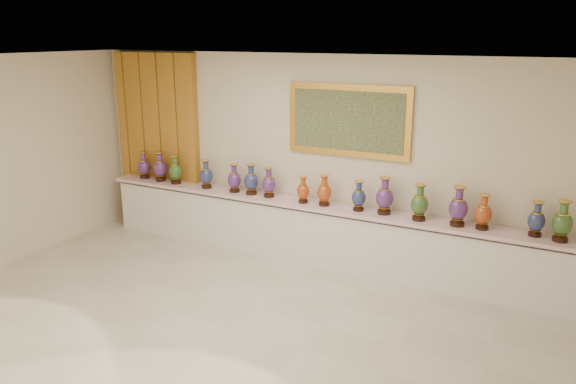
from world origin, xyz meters
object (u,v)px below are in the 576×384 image
vase_1 (160,168)px  vase_2 (175,171)px  counter (317,234)px  vase_0 (144,166)px

vase_1 → vase_2: vase_1 is taller
counter → vase_0: size_ratio=16.23×
vase_1 → vase_0: bearing=177.8°
vase_0 → vase_2: size_ratio=0.96×
counter → vase_2: size_ratio=15.54×
counter → vase_1: size_ratio=14.95×
vase_2 → vase_0: bearing=177.1°
counter → vase_0: vase_0 is taller
counter → vase_1: (-2.86, -0.03, 0.68)m
vase_0 → counter: bearing=0.3°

